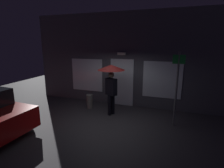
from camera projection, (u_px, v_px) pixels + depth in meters
ground_plane at (105, 124)px, 6.49m from camera, size 18.00×18.00×0.00m
building_facade at (123, 61)px, 8.16m from camera, size 8.96×0.48×4.27m
person_with_umbrella at (111, 76)px, 6.97m from camera, size 1.09×1.09×2.08m
street_sign_post at (177, 86)px, 6.01m from camera, size 0.40×0.07×2.64m
sidewalk_bollard at (90, 101)px, 7.98m from camera, size 0.28×0.28×0.63m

